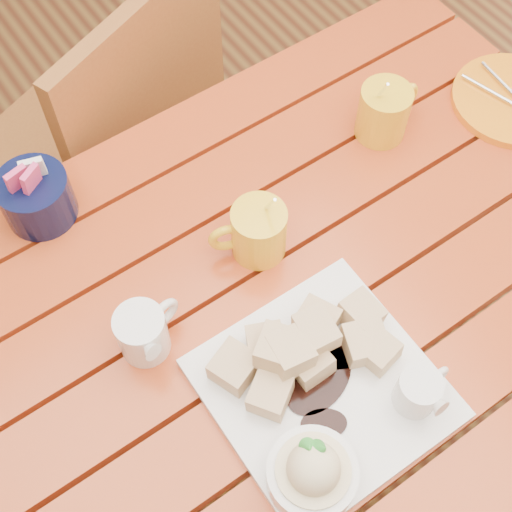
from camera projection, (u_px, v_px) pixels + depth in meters
ground at (272, 444)px, 1.65m from camera, size 5.00×5.00×0.00m
table at (281, 331)px, 1.10m from camera, size 1.20×0.79×0.75m
dessert_plate at (322, 399)px, 0.90m from camera, size 0.28×0.28×0.11m
coffee_mug_left at (257, 231)px, 1.01m from camera, size 0.11×0.08×0.13m
coffee_mug_right at (385, 111)px, 1.12m from camera, size 0.12×0.08×0.14m
cream_pitcher at (144, 332)px, 0.93m from camera, size 0.10×0.08×0.08m
sugar_caddy at (36, 197)px, 1.04m from camera, size 0.11×0.11×0.12m
chair_far at (119, 136)px, 1.48m from camera, size 0.54×0.54×0.88m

